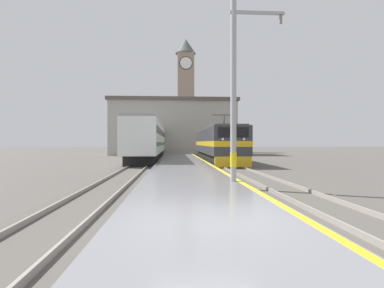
% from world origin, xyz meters
% --- Properties ---
extents(ground_plane, '(200.00, 200.00, 0.00)m').
position_xyz_m(ground_plane, '(0.00, 30.00, 0.00)').
color(ground_plane, '#514C47').
extents(platform, '(4.24, 140.00, 0.34)m').
position_xyz_m(platform, '(0.00, 25.00, 0.17)').
color(platform, slate).
rests_on(platform, ground).
extents(rail_track_near, '(2.83, 140.00, 0.16)m').
position_xyz_m(rail_track_near, '(3.71, 25.00, 0.03)').
color(rail_track_near, '#514C47').
rests_on(rail_track_near, ground).
extents(rail_track_far, '(2.83, 140.00, 0.16)m').
position_xyz_m(rail_track_far, '(-3.50, 25.00, 0.03)').
color(rail_track_far, '#514C47').
rests_on(rail_track_far, ground).
extents(locomotive_train, '(2.92, 17.04, 4.41)m').
position_xyz_m(locomotive_train, '(3.71, 23.87, 1.76)').
color(locomotive_train, black).
rests_on(locomotive_train, ground).
extents(passenger_train, '(2.92, 49.88, 4.15)m').
position_xyz_m(passenger_train, '(-3.50, 41.22, 2.23)').
color(passenger_train, black).
rests_on(passenger_train, ground).
extents(catenary_mast, '(2.30, 0.27, 7.78)m').
position_xyz_m(catenary_mast, '(1.80, 5.72, 4.21)').
color(catenary_mast, '#9E9EA3').
rests_on(catenary_mast, platform).
extents(clock_tower, '(4.26, 4.26, 23.59)m').
position_xyz_m(clock_tower, '(1.89, 55.95, 12.52)').
color(clock_tower, gray).
rests_on(clock_tower, ground).
extents(station_building, '(20.08, 9.16, 8.84)m').
position_xyz_m(station_building, '(-0.68, 42.60, 4.44)').
color(station_building, '#A8A399').
rests_on(station_building, ground).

